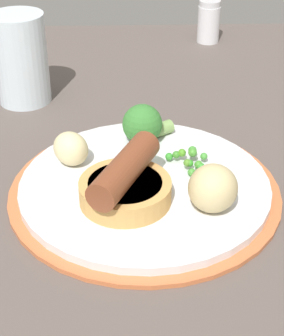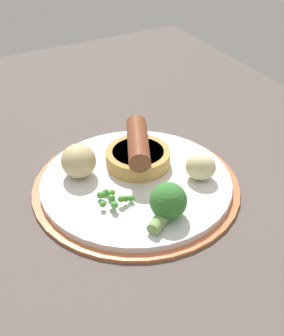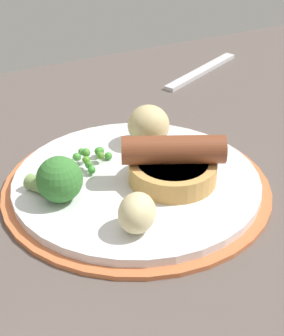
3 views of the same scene
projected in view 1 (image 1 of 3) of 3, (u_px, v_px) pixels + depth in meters
The scene contains 9 objects.
dining_table at pixel (138, 210), 59.29cm from camera, with size 110.00×80.00×3.00cm, color #564C47.
dinner_plate at pixel (145, 188), 58.97cm from camera, with size 28.47×28.47×1.40cm.
sausage_pudding at pixel (125, 184), 54.70cm from camera, with size 10.80×9.15×5.17cm.
pea_pile at pixel (190, 159), 60.62cm from camera, with size 4.46×4.61×1.83cm.
broccoli_floret_near at pixel (144, 124), 64.44cm from camera, with size 5.22×6.19×4.62cm.
potato_chunk_0 at pixel (213, 188), 53.44cm from camera, with size 4.77×4.85×4.71cm, color #CCB77F.
potato_chunk_1 at pixel (71, 149), 60.53cm from camera, with size 4.11×3.42×3.75cm, color beige.
drinking_glass at pixel (21, 59), 74.70cm from camera, with size 7.18×7.18×12.11cm, color silver.
salt_shaker at pixel (209, 21), 95.50cm from camera, with size 3.78×3.78×7.14cm.
Camera 1 is at (47.40, -1.05, 37.38)cm, focal length 60.00 mm.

